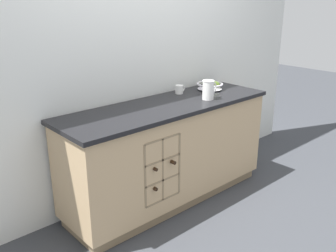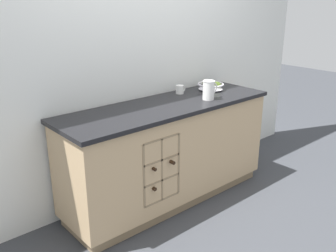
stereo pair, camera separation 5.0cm
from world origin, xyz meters
name	(u,v)px [view 1 (the left image)]	position (x,y,z in m)	size (l,w,h in m)	color
ground_plane	(168,198)	(0.00, 0.00, 0.00)	(14.00, 14.00, 0.00)	#383A3F
back_wall	(141,55)	(0.00, 0.36, 1.27)	(4.40, 0.06, 2.55)	silver
kitchen_island	(168,152)	(0.00, 0.00, 0.46)	(1.98, 0.64, 0.91)	#8B7354
fruit_bowl	(210,85)	(0.64, 0.10, 0.95)	(0.26, 0.26, 0.08)	silver
white_pitcher	(209,89)	(0.36, -0.13, 1.00)	(0.16, 0.11, 0.17)	white
ceramic_mug	(179,89)	(0.31, 0.19, 0.95)	(0.11, 0.07, 0.08)	white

